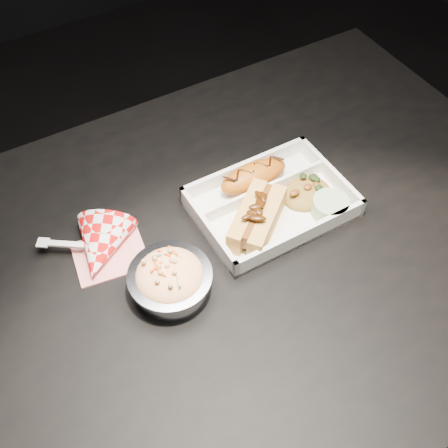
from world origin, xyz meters
The scene contains 9 objects.
floor centered at (0.00, 0.00, -0.03)m, with size 4.00×4.00×0.05m, color black.
dining_table centered at (0.00, 0.00, 0.66)m, with size 1.20×0.80×0.75m.
food_tray centered at (0.13, 0.04, 0.76)m, with size 0.25×0.18×0.04m.
fried_pastry centered at (0.13, 0.09, 0.78)m, with size 0.13×0.05×0.04m, color #B75D12.
hotdog centered at (0.09, 0.01, 0.78)m, with size 0.14×0.13×0.06m.
fried_rice_mound centered at (0.20, 0.03, 0.77)m, with size 0.09×0.07×0.03m, color olive.
cupcake_liner centered at (0.21, -0.02, 0.77)m, with size 0.06×0.06×0.03m, color #9EB88B.
foil_coleslaw_cup centered at (-0.09, -0.02, 0.78)m, with size 0.12×0.12×0.07m.
napkin_fork centered at (-0.15, 0.09, 0.77)m, with size 0.16×0.15×0.10m.
Camera 1 is at (-0.24, -0.45, 1.47)m, focal length 45.00 mm.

